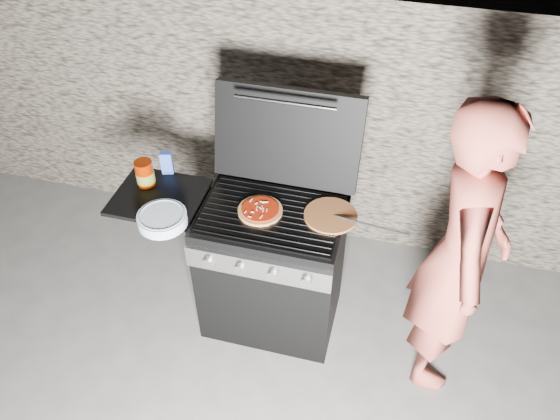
% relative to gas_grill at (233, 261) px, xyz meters
% --- Properties ---
extents(ground, '(50.00, 50.00, 0.00)m').
position_rel_gas_grill_xyz_m(ground, '(0.25, 0.00, -0.46)').
color(ground, '#4F4F4F').
extents(stone_wall, '(8.00, 0.35, 1.80)m').
position_rel_gas_grill_xyz_m(stone_wall, '(0.25, 1.05, 0.44)').
color(stone_wall, gray).
rests_on(stone_wall, ground).
extents(gas_grill, '(1.34, 0.79, 0.91)m').
position_rel_gas_grill_xyz_m(gas_grill, '(0.00, 0.00, 0.00)').
color(gas_grill, black).
rests_on(gas_grill, ground).
extents(pizza_topped, '(0.30, 0.30, 0.03)m').
position_rel_gas_grill_xyz_m(pizza_topped, '(0.19, 0.00, 0.47)').
color(pizza_topped, '#E3BC75').
rests_on(pizza_topped, gas_grill).
extents(pizza_plain, '(0.30, 0.30, 0.02)m').
position_rel_gas_grill_xyz_m(pizza_plain, '(0.57, 0.06, 0.46)').
color(pizza_plain, '#AE6E41').
rests_on(pizza_plain, gas_grill).
extents(sauce_jar, '(0.11, 0.11, 0.16)m').
position_rel_gas_grill_xyz_m(sauce_jar, '(-0.52, 0.08, 0.53)').
color(sauce_jar, '#781900').
rests_on(sauce_jar, gas_grill).
extents(blue_carton, '(0.08, 0.06, 0.15)m').
position_rel_gas_grill_xyz_m(blue_carton, '(-0.45, 0.21, 0.52)').
color(blue_carton, '#2E4FB3').
rests_on(blue_carton, gas_grill).
extents(plate_stack, '(0.28, 0.28, 0.06)m').
position_rel_gas_grill_xyz_m(plate_stack, '(-0.30, -0.21, 0.48)').
color(plate_stack, silver).
rests_on(plate_stack, gas_grill).
extents(person, '(0.43, 0.66, 1.81)m').
position_rel_gas_grill_xyz_m(person, '(1.26, -0.06, 0.45)').
color(person, '#B24A3D').
rests_on(person, ground).
extents(tongs, '(0.44, 0.15, 0.09)m').
position_rel_gas_grill_xyz_m(tongs, '(0.78, 0.00, 0.50)').
color(tongs, black).
rests_on(tongs, gas_grill).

